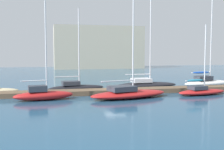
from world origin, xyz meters
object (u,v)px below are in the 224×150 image
sailboat_1 (43,94)px  sailboat_6 (207,82)px  sailboat_5 (201,91)px  mooring_buoy_orange (205,81)px  sailboat_4 (146,84)px  sailboat_3 (128,93)px  sailboat_2 (76,87)px  harbor_building_distant (98,48)px

sailboat_1 → sailboat_6: (22.14, 6.16, 0.04)m
sailboat_5 → mooring_buoy_orange: (7.59, 11.69, -0.21)m
sailboat_4 → mooring_buoy_orange: (11.62, 4.72, -0.31)m
sailboat_3 → mooring_buoy_orange: 20.17m
sailboat_2 → sailboat_3: bearing=-60.1°
sailboat_1 → harbor_building_distant: harbor_building_distant is taller
sailboat_2 → mooring_buoy_orange: 21.82m
sailboat_2 → sailboat_4: bearing=-2.4°
mooring_buoy_orange → harbor_building_distant: harbor_building_distant is taller
sailboat_2 → sailboat_3: size_ratio=0.71×
sailboat_2 → sailboat_3: (4.88, -6.47, 0.04)m
sailboat_6 → harbor_building_distant: sailboat_6 is taller
sailboat_5 → mooring_buoy_orange: size_ratio=14.65×
sailboat_3 → mooring_buoy_orange: bearing=23.7°
sailboat_4 → sailboat_5: 8.05m
sailboat_3 → harbor_building_distant: sailboat_3 is taller
sailboat_3 → sailboat_4: (4.61, 7.26, -0.00)m
sailboat_5 → harbor_building_distant: size_ratio=0.31×
sailboat_2 → sailboat_6: 18.31m
sailboat_4 → sailboat_6: bearing=-3.3°
sailboat_1 → sailboat_3: size_ratio=0.70×
sailboat_4 → sailboat_6: 8.82m
sailboat_2 → mooring_buoy_orange: (21.11, 5.51, -0.27)m
sailboat_1 → mooring_buoy_orange: (24.95, 11.24, -0.35)m
sailboat_6 → mooring_buoy_orange: (2.81, 5.08, -0.39)m
sailboat_3 → harbor_building_distant: size_ratio=0.56×
harbor_building_distant → sailboat_3: bearing=-96.6°
sailboat_1 → harbor_building_distant: size_ratio=0.39×
sailboat_1 → sailboat_4: (13.33, 6.52, -0.04)m
harbor_building_distant → mooring_buoy_orange: bearing=-76.1°
sailboat_4 → harbor_building_distant: sailboat_4 is taller
sailboat_6 → sailboat_1: bearing=-170.2°
sailboat_5 → sailboat_2: bearing=146.9°
sailboat_2 → sailboat_5: bearing=-31.7°
sailboat_2 → sailboat_5: 14.87m
sailboat_5 → mooring_buoy_orange: sailboat_5 is taller
sailboat_3 → sailboat_6: (13.42, 6.89, 0.08)m
mooring_buoy_orange → sailboat_4: bearing=-157.9°
sailboat_5 → harbor_building_distant: bearing=84.2°
sailboat_1 → mooring_buoy_orange: size_ratio=18.38×
sailboat_3 → sailboat_5: 8.65m
sailboat_5 → sailboat_6: (4.78, 6.60, 0.18)m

